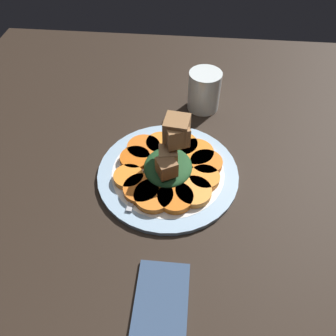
# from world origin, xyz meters

# --- Properties ---
(table_slab) EXTENTS (1.20, 1.20, 0.02)m
(table_slab) POSITION_xyz_m (0.00, 0.00, 0.01)
(table_slab) COLOR black
(table_slab) RESTS_ON ground
(plate) EXTENTS (0.29, 0.29, 0.01)m
(plate) POSITION_xyz_m (0.00, 0.00, 0.03)
(plate) COLOR #99B7D1
(plate) RESTS_ON table_slab
(carrot_slice_0) EXTENTS (0.07, 0.07, 0.01)m
(carrot_slice_0) POSITION_xyz_m (-0.02, 0.08, 0.04)
(carrot_slice_0) COLOR orange
(carrot_slice_0) RESTS_ON plate
(carrot_slice_1) EXTENTS (0.08, 0.08, 0.01)m
(carrot_slice_1) POSITION_xyz_m (-0.05, 0.05, 0.04)
(carrot_slice_1) COLOR orange
(carrot_slice_1) RESTS_ON plate
(carrot_slice_2) EXTENTS (0.07, 0.07, 0.01)m
(carrot_slice_2) POSITION_xyz_m (-0.07, 0.02, 0.04)
(carrot_slice_2) COLOR orange
(carrot_slice_2) RESTS_ON plate
(carrot_slice_3) EXTENTS (0.07, 0.07, 0.01)m
(carrot_slice_3) POSITION_xyz_m (-0.07, -0.02, 0.04)
(carrot_slice_3) COLOR orange
(carrot_slice_3) RESTS_ON plate
(carrot_slice_4) EXTENTS (0.07, 0.07, 0.01)m
(carrot_slice_4) POSITION_xyz_m (-0.06, -0.06, 0.04)
(carrot_slice_4) COLOR orange
(carrot_slice_4) RESTS_ON plate
(carrot_slice_5) EXTENTS (0.06, 0.06, 0.01)m
(carrot_slice_5) POSITION_xyz_m (-0.02, -0.07, 0.04)
(carrot_slice_5) COLOR orange
(carrot_slice_5) RESTS_ON plate
(carrot_slice_6) EXTENTS (0.06, 0.06, 0.01)m
(carrot_slice_6) POSITION_xyz_m (0.03, -0.08, 0.04)
(carrot_slice_6) COLOR orange
(carrot_slice_6) RESTS_ON plate
(carrot_slice_7) EXTENTS (0.07, 0.07, 0.01)m
(carrot_slice_7) POSITION_xyz_m (0.06, -0.05, 0.04)
(carrot_slice_7) COLOR orange
(carrot_slice_7) RESTS_ON plate
(carrot_slice_8) EXTENTS (0.08, 0.08, 0.01)m
(carrot_slice_8) POSITION_xyz_m (0.07, -0.02, 0.04)
(carrot_slice_8) COLOR orange
(carrot_slice_8) RESTS_ON plate
(carrot_slice_9) EXTENTS (0.07, 0.07, 0.01)m
(carrot_slice_9) POSITION_xyz_m (0.07, 0.02, 0.04)
(carrot_slice_9) COLOR orange
(carrot_slice_9) RESTS_ON plate
(carrot_slice_10) EXTENTS (0.07, 0.07, 0.01)m
(carrot_slice_10) POSITION_xyz_m (0.05, 0.05, 0.04)
(carrot_slice_10) COLOR #F99438
(carrot_slice_10) RESTS_ON plate
(carrot_slice_11) EXTENTS (0.06, 0.06, 0.01)m
(carrot_slice_11) POSITION_xyz_m (0.02, 0.07, 0.04)
(carrot_slice_11) COLOR orange
(carrot_slice_11) RESTS_ON plate
(center_pile) EXTENTS (0.11, 0.10, 0.12)m
(center_pile) POSITION_xyz_m (-0.00, 0.00, 0.07)
(center_pile) COLOR #1E4723
(center_pile) RESTS_ON plate
(fork) EXTENTS (0.20, 0.03, 0.00)m
(fork) POSITION_xyz_m (0.00, -0.05, 0.03)
(fork) COLOR #B2B2B7
(fork) RESTS_ON plate
(water_glass) EXTENTS (0.08, 0.08, 0.10)m
(water_glass) POSITION_xyz_m (-0.23, 0.07, 0.07)
(water_glass) COLOR silver
(water_glass) RESTS_ON table_slab
(napkin) EXTENTS (0.14, 0.08, 0.01)m
(napkin) POSITION_xyz_m (0.26, 0.01, 0.02)
(napkin) COLOR #334766
(napkin) RESTS_ON table_slab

